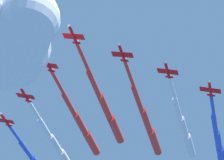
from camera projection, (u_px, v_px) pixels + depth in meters
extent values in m
cylinder|color=red|center=(73.00, 35.00, 166.96)|extent=(2.35, 9.10, 1.41)
cone|color=white|center=(69.00, 25.00, 163.31)|extent=(1.47, 1.43, 1.34)
cylinder|color=black|center=(77.00, 45.00, 170.38)|extent=(1.12, 0.71, 1.06)
ellipsoid|color=black|center=(72.00, 30.00, 165.79)|extent=(1.14, 1.99, 0.90)
cube|color=red|center=(74.00, 36.00, 167.32)|extent=(8.17, 3.52, 3.04)
cube|color=white|center=(83.00, 37.00, 165.78)|extent=(0.93, 2.36, 0.34)
cube|color=white|center=(64.00, 36.00, 168.93)|extent=(0.93, 2.36, 0.34)
cube|color=red|center=(76.00, 43.00, 169.68)|extent=(3.14, 1.41, 1.20)
cube|color=white|center=(77.00, 41.00, 170.21)|extent=(0.91, 1.47, 1.82)
cylinder|color=red|center=(84.00, 59.00, 176.05)|extent=(3.62, 17.46, 1.80)
cylinder|color=red|center=(95.00, 85.00, 187.07)|extent=(4.51, 17.56, 2.70)
cylinder|color=red|center=(106.00, 109.00, 197.81)|extent=(5.41, 17.65, 3.60)
cylinder|color=red|center=(116.00, 129.00, 208.53)|extent=(6.30, 17.75, 4.50)
cylinder|color=red|center=(122.00, 53.00, 173.47)|extent=(2.31, 9.10, 1.41)
cone|color=white|center=(119.00, 44.00, 169.83)|extent=(1.46, 1.43, 1.34)
cylinder|color=black|center=(125.00, 62.00, 176.90)|extent=(1.11, 0.70, 1.05)
ellipsoid|color=black|center=(121.00, 49.00, 172.31)|extent=(1.13, 1.99, 0.90)
cube|color=red|center=(122.00, 55.00, 173.83)|extent=(8.19, 3.49, 2.96)
cube|color=white|center=(132.00, 55.00, 172.31)|extent=(0.92, 2.36, 0.33)
cube|color=white|center=(113.00, 54.00, 175.44)|extent=(0.92, 2.36, 0.33)
cube|color=red|center=(125.00, 60.00, 176.20)|extent=(3.14, 1.40, 1.17)
cube|color=white|center=(125.00, 59.00, 176.73)|extent=(0.89, 1.47, 1.83)
cylinder|color=red|center=(130.00, 76.00, 182.61)|extent=(3.56, 17.62, 1.79)
cylinder|color=red|center=(138.00, 100.00, 193.72)|extent=(4.45, 17.72, 2.69)
cylinder|color=red|center=(147.00, 122.00, 204.54)|extent=(5.34, 17.81, 3.58)
cylinder|color=red|center=(155.00, 142.00, 215.36)|extent=(6.23, 17.90, 4.48)
cylinder|color=red|center=(48.00, 64.00, 180.07)|extent=(2.28, 9.10, 1.44)
cone|color=white|center=(43.00, 55.00, 176.44)|extent=(1.48, 1.42, 1.36)
cylinder|color=black|center=(52.00, 72.00, 183.49)|extent=(1.13, 0.70, 1.08)
ellipsoid|color=black|center=(46.00, 60.00, 178.90)|extent=(1.14, 1.98, 0.92)
cube|color=red|center=(48.00, 65.00, 180.44)|extent=(8.04, 3.43, 3.33)
cube|color=white|center=(57.00, 66.00, 178.79)|extent=(0.90, 2.35, 0.36)
cube|color=white|center=(40.00, 64.00, 182.15)|extent=(0.90, 2.35, 0.36)
cube|color=red|center=(51.00, 71.00, 182.79)|extent=(3.09, 1.38, 1.31)
cube|color=white|center=(52.00, 69.00, 183.31)|extent=(0.96, 1.47, 1.80)
cylinder|color=red|center=(59.00, 85.00, 188.77)|extent=(3.35, 16.29, 1.83)
cylinder|color=red|center=(70.00, 106.00, 199.03)|extent=(4.26, 16.38, 2.74)
cylinder|color=red|center=(81.00, 125.00, 208.98)|extent=(5.16, 16.47, 3.65)
cylinder|color=red|center=(92.00, 143.00, 218.92)|extent=(6.07, 16.55, 4.57)
cylinder|color=red|center=(167.00, 71.00, 179.96)|extent=(2.27, 9.09, 1.43)
cone|color=white|center=(165.00, 62.00, 176.33)|extent=(1.48, 1.42, 1.36)
cylinder|color=black|center=(170.00, 79.00, 183.37)|extent=(1.13, 0.70, 1.08)
ellipsoid|color=black|center=(167.00, 66.00, 178.79)|extent=(1.13, 1.98, 0.92)
cube|color=red|center=(168.00, 72.00, 180.32)|extent=(8.05, 3.42, 3.29)
cube|color=white|center=(177.00, 73.00, 178.68)|extent=(0.90, 2.35, 0.36)
cube|color=white|center=(158.00, 70.00, 182.03)|extent=(0.90, 2.35, 0.36)
cube|color=red|center=(169.00, 77.00, 182.68)|extent=(3.09, 1.38, 1.30)
cube|color=white|center=(170.00, 75.00, 183.19)|extent=(0.95, 1.47, 1.81)
cylinder|color=white|center=(173.00, 90.00, 188.42)|extent=(3.26, 15.56, 1.82)
cylinder|color=white|center=(178.00, 110.00, 198.22)|extent=(4.17, 15.65, 2.74)
cylinder|color=white|center=(184.00, 129.00, 207.71)|extent=(5.07, 15.73, 3.65)
cylinder|color=white|center=(189.00, 145.00, 217.19)|extent=(5.98, 15.82, 4.56)
cylinder|color=red|center=(25.00, 95.00, 191.10)|extent=(2.40, 9.10, 1.42)
cone|color=white|center=(20.00, 87.00, 187.45)|extent=(1.49, 1.44, 1.35)
cylinder|color=black|center=(29.00, 102.00, 194.53)|extent=(1.13, 0.71, 1.07)
ellipsoid|color=black|center=(24.00, 91.00, 189.93)|extent=(1.16, 1.99, 0.91)
cube|color=red|center=(25.00, 96.00, 191.46)|extent=(8.13, 3.55, 3.17)
cube|color=white|center=(34.00, 97.00, 189.90)|extent=(0.94, 2.36, 0.35)
cube|color=white|center=(18.00, 95.00, 193.10)|extent=(0.94, 2.36, 0.35)
cube|color=red|center=(29.00, 101.00, 193.83)|extent=(3.12, 1.43, 1.25)
cube|color=white|center=(30.00, 99.00, 194.36)|extent=(0.95, 1.48, 1.82)
cylinder|color=white|center=(35.00, 112.00, 199.34)|extent=(3.41, 14.73, 1.81)
cylinder|color=white|center=(45.00, 129.00, 208.65)|extent=(4.31, 14.83, 2.72)
cylinder|color=white|center=(56.00, 145.00, 217.66)|extent=(5.21, 14.93, 3.62)
cylinder|color=white|center=(66.00, 160.00, 226.66)|extent=(6.11, 15.03, 4.53)
cylinder|color=red|center=(210.00, 89.00, 185.49)|extent=(2.48, 9.11, 1.43)
cone|color=white|center=(209.00, 81.00, 181.83)|extent=(1.50, 1.45, 1.36)
cylinder|color=black|center=(211.00, 97.00, 188.93)|extent=(1.14, 0.72, 1.07)
ellipsoid|color=black|center=(210.00, 85.00, 184.31)|extent=(1.18, 2.00, 0.91)
cube|color=red|center=(210.00, 90.00, 185.85)|extent=(8.11, 3.61, 3.25)
cube|color=white|center=(220.00, 91.00, 184.29)|extent=(0.95, 2.36, 0.35)
cube|color=white|center=(201.00, 89.00, 187.49)|extent=(0.95, 2.36, 0.35)
cube|color=red|center=(211.00, 95.00, 188.22)|extent=(3.12, 1.45, 1.28)
cube|color=white|center=(212.00, 93.00, 188.75)|extent=(0.98, 1.49, 1.81)
cylinder|color=blue|center=(213.00, 107.00, 193.78)|extent=(3.55, 14.85, 1.82)
cylinder|color=blue|center=(215.00, 125.00, 203.19)|extent=(4.45, 14.96, 2.73)
cylinder|color=blue|center=(218.00, 142.00, 212.30)|extent=(5.35, 15.07, 3.64)
cylinder|color=blue|center=(221.00, 157.00, 221.39)|extent=(6.26, 15.17, 4.55)
cylinder|color=red|center=(5.00, 120.00, 203.06)|extent=(2.32, 9.10, 1.40)
cone|color=white|center=(0.00, 113.00, 199.42)|extent=(1.46, 1.43, 1.33)
cylinder|color=black|center=(10.00, 127.00, 206.49)|extent=(1.11, 0.70, 1.05)
ellipsoid|color=black|center=(4.00, 117.00, 201.90)|extent=(1.13, 1.99, 0.89)
cube|color=red|center=(6.00, 121.00, 203.42)|extent=(8.20, 3.50, 2.94)
cube|color=white|center=(13.00, 122.00, 201.91)|extent=(0.93, 2.36, 0.33)
cube|color=red|center=(9.00, 125.00, 205.79)|extent=(3.15, 1.41, 1.16)
cube|color=white|center=(10.00, 123.00, 206.32)|extent=(0.89, 1.47, 1.83)
cylinder|color=blue|center=(16.00, 135.00, 211.35)|extent=(3.30, 14.92, 1.79)
cylinder|color=blue|center=(27.00, 151.00, 220.76)|extent=(4.18, 15.01, 2.68)
sphere|color=white|center=(5.00, 45.00, 155.94)|extent=(30.09, 30.09, 30.09)
sphere|color=white|center=(27.00, 19.00, 150.80)|extent=(21.07, 21.07, 21.07)
sphere|color=white|center=(9.00, 27.00, 163.97)|extent=(16.55, 16.55, 16.55)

